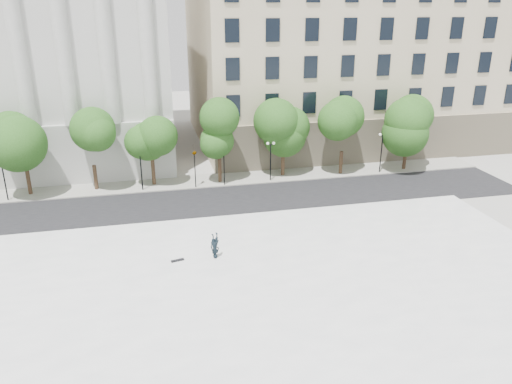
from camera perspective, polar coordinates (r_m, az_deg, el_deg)
ground at (r=28.91m, az=-0.97°, el=-14.55°), size 160.00×160.00×0.00m
plaza at (r=31.24m, az=-2.12°, el=-11.10°), size 44.00×22.00×0.45m
street at (r=44.63m, az=-5.71°, el=-1.34°), size 60.00×8.00×0.02m
far_sidewalk at (r=50.20m, az=-6.59°, el=1.23°), size 60.00×4.00×0.12m
building_west at (r=63.02m, az=-24.87°, el=15.44°), size 31.50×27.65×25.60m
building_east at (r=67.02m, az=9.34°, el=15.71°), size 36.00×26.15×23.00m
traffic_light_west at (r=47.43m, az=-7.08°, el=4.72°), size 0.98×1.90×4.25m
traffic_light_east at (r=47.80m, az=-3.71°, el=4.80°), size 0.61×1.61×4.13m
person_lying at (r=34.33m, az=-4.68°, el=-7.12°), size 1.37×1.93×0.50m
skateboard at (r=34.32m, az=-8.95°, el=-7.72°), size 0.90×0.42×0.09m
street_trees at (r=48.45m, az=-5.77°, el=6.67°), size 48.26×5.32×7.79m
lamp_posts at (r=48.12m, az=-5.34°, el=3.92°), size 37.17×0.28×4.31m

